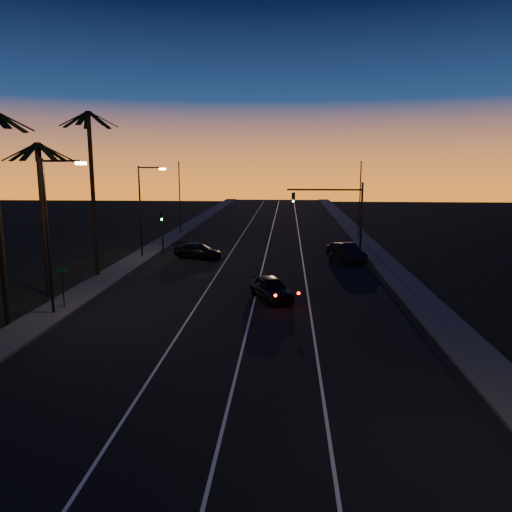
# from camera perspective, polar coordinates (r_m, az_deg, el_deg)

# --- Properties ---
(road) EXTENTS (20.00, 170.00, 0.01)m
(road) POSITION_cam_1_polar(r_m,az_deg,el_deg) (38.27, -0.32, -2.62)
(road) COLOR black
(road) RESTS_ON ground
(sidewalk_left) EXTENTS (2.40, 170.00, 0.16)m
(sidewalk_left) POSITION_cam_1_polar(r_m,az_deg,el_deg) (40.58, -16.31, -2.18)
(sidewalk_left) COLOR #383836
(sidewalk_left) RESTS_ON ground
(sidewalk_right) EXTENTS (2.40, 170.00, 0.16)m
(sidewalk_right) POSITION_cam_1_polar(r_m,az_deg,el_deg) (39.13, 16.29, -2.64)
(sidewalk_right) COLOR #383836
(sidewalk_right) RESTS_ON ground
(lane_stripe_left) EXTENTS (0.12, 160.00, 0.01)m
(lane_stripe_left) POSITION_cam_1_polar(r_m,az_deg,el_deg) (38.59, -4.77, -2.53)
(lane_stripe_left) COLOR silver
(lane_stripe_left) RESTS_ON road
(lane_stripe_mid) EXTENTS (0.12, 160.00, 0.01)m
(lane_stripe_mid) POSITION_cam_1_polar(r_m,az_deg,el_deg) (38.24, 0.43, -2.61)
(lane_stripe_mid) COLOR silver
(lane_stripe_mid) RESTS_ON road
(lane_stripe_right) EXTENTS (0.12, 160.00, 0.01)m
(lane_stripe_right) POSITION_cam_1_polar(r_m,az_deg,el_deg) (38.21, 5.68, -2.67)
(lane_stripe_right) COLOR silver
(lane_stripe_right) RESTS_ON road
(palm_mid) EXTENTS (4.25, 4.16, 10.03)m
(palm_mid) POSITION_cam_1_polar(r_m,az_deg,el_deg) (35.03, -23.26, 5.66)
(palm_mid) COLOR black
(palm_mid) RESTS_ON ground
(palm_far) EXTENTS (4.25, 4.16, 12.53)m
(palm_far) POSITION_cam_1_polar(r_m,az_deg,el_deg) (40.03, -18.23, 8.44)
(palm_far) COLOR black
(palm_far) RESTS_ON ground
(streetlight_left_near) EXTENTS (2.55, 0.26, 9.00)m
(streetlight_left_near) POSITION_cam_1_polar(r_m,az_deg,el_deg) (30.44, -22.29, 3.35)
(streetlight_left_near) COLOR black
(streetlight_left_near) RESTS_ON ground
(streetlight_left_far) EXTENTS (2.55, 0.26, 8.50)m
(streetlight_left_far) POSITION_cam_1_polar(r_m,az_deg,el_deg) (47.23, -12.75, 5.84)
(streetlight_left_far) COLOR black
(streetlight_left_far) RESTS_ON ground
(street_sign) EXTENTS (0.70, 0.06, 2.60)m
(street_sign) POSITION_cam_1_polar(r_m,az_deg,el_deg) (31.98, -21.22, -2.94)
(street_sign) COLOR black
(street_sign) RESTS_ON ground
(signal_mast) EXTENTS (7.10, 0.41, 7.00)m
(signal_mast) POSITION_cam_1_polar(r_m,az_deg,el_deg) (47.56, 9.17, 5.66)
(signal_mast) COLOR black
(signal_mast) RESTS_ON ground
(signal_post) EXTENTS (0.28, 0.37, 4.20)m
(signal_post) POSITION_cam_1_polar(r_m,az_deg,el_deg) (49.03, -10.67, 3.53)
(signal_post) COLOR black
(signal_post) RESTS_ON ground
(far_pole_left) EXTENTS (0.14, 0.14, 9.00)m
(far_pole_left) POSITION_cam_1_polar(r_m,az_deg,el_deg) (63.79, -8.72, 6.63)
(far_pole_left) COLOR black
(far_pole_left) RESTS_ON ground
(far_pole_right) EXTENTS (0.14, 0.14, 9.00)m
(far_pole_right) POSITION_cam_1_polar(r_m,az_deg,el_deg) (59.93, 11.78, 6.28)
(far_pole_right) COLOR black
(far_pole_right) RESTS_ON ground
(lead_car) EXTENTS (3.51, 5.18, 1.50)m
(lead_car) POSITION_cam_1_polar(r_m,az_deg,el_deg) (32.39, 1.73, -3.68)
(lead_car) COLOR black
(lead_car) RESTS_ON road
(right_car) EXTENTS (3.37, 5.25, 1.64)m
(right_car) POSITION_cam_1_polar(r_m,az_deg,el_deg) (45.55, 10.28, 0.40)
(right_car) COLOR black
(right_car) RESTS_ON road
(cross_car) EXTENTS (5.10, 3.61, 1.37)m
(cross_car) POSITION_cam_1_polar(r_m,az_deg,el_deg) (46.72, -6.64, 0.58)
(cross_car) COLOR black
(cross_car) RESTS_ON road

